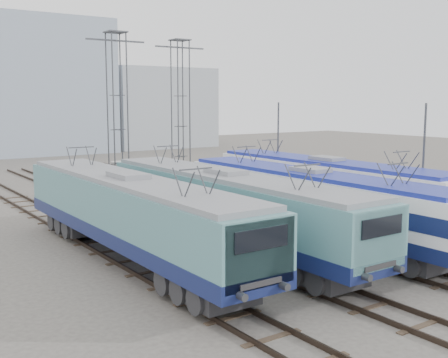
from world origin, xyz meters
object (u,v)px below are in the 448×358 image
(catenary_tower_east, at_px, (181,106))
(mast_front, at_px, (423,169))
(mast_mid, at_px, (278,152))
(locomotive_center_right, at_px, (312,199))
(locomotive_far_right, at_px, (328,183))
(locomotive_center_left, at_px, (229,205))
(catenary_tower_west, at_px, (117,107))
(locomotive_far_left, at_px, (131,212))
(mast_rear, at_px, (190,142))

(catenary_tower_east, distance_m, mast_front, 22.32)
(catenary_tower_east, relative_size, mast_mid, 1.71)
(locomotive_center_right, bearing_deg, locomotive_far_right, 36.65)
(locomotive_center_left, distance_m, catenary_tower_west, 18.02)
(catenary_tower_west, relative_size, catenary_tower_east, 1.00)
(locomotive_center_right, bearing_deg, mast_front, -15.85)
(locomotive_far_left, distance_m, catenary_tower_east, 23.05)
(locomotive_center_left, xyz_separation_m, locomotive_center_right, (4.50, -0.86, -0.02))
(mast_mid, bearing_deg, mast_rear, 90.00)
(mast_mid, distance_m, mast_rear, 12.00)
(locomotive_center_left, bearing_deg, locomotive_far_right, 15.44)
(locomotive_center_right, xyz_separation_m, catenary_tower_east, (4.25, 20.20, 4.38))
(locomotive_center_right, relative_size, catenary_tower_east, 1.47)
(locomotive_center_left, height_order, mast_rear, mast_rear)
(mast_rear, bearing_deg, mast_front, -90.00)
(catenary_tower_west, bearing_deg, locomotive_center_left, -97.40)
(locomotive_far_right, bearing_deg, locomotive_far_left, -173.63)
(mast_front, bearing_deg, catenary_tower_west, 113.27)
(locomotive_center_right, relative_size, locomotive_far_right, 1.00)
(locomotive_center_left, relative_size, locomotive_center_right, 1.04)
(catenary_tower_west, height_order, mast_front, catenary_tower_west)
(catenary_tower_east, distance_m, mast_mid, 10.69)
(catenary_tower_east, height_order, mast_mid, catenary_tower_east)
(locomotive_far_right, height_order, catenary_tower_east, catenary_tower_east)
(locomotive_far_left, height_order, catenary_tower_west, catenary_tower_west)
(locomotive_far_left, distance_m, locomotive_far_right, 13.58)
(catenary_tower_east, bearing_deg, catenary_tower_west, -162.90)
(catenary_tower_west, distance_m, mast_front, 22.00)
(locomotive_center_left, height_order, mast_mid, mast_mid)
(mast_front, bearing_deg, locomotive_center_left, 166.20)
(locomotive_center_left, distance_m, mast_mid, 14.36)
(catenary_tower_west, distance_m, mast_rear, 9.99)
(locomotive_center_right, distance_m, mast_front, 6.72)
(catenary_tower_east, bearing_deg, locomotive_far_right, -89.15)
(catenary_tower_west, bearing_deg, locomotive_far_left, -112.42)
(catenary_tower_west, bearing_deg, mast_rear, 24.94)
(mast_mid, bearing_deg, locomotive_center_right, -121.91)
(locomotive_far_right, height_order, mast_front, mast_front)
(mast_front, bearing_deg, catenary_tower_east, 95.45)
(locomotive_far_left, relative_size, catenary_tower_east, 1.55)
(locomotive_far_left, bearing_deg, locomotive_center_left, -12.26)
(locomotive_center_left, xyz_separation_m, catenary_tower_east, (8.75, 19.33, 4.36))
(locomotive_center_left, distance_m, mast_front, 11.24)
(mast_front, xyz_separation_m, mast_rear, (0.00, 24.00, 0.00))
(locomotive_far_left, bearing_deg, locomotive_center_right, -11.56)
(locomotive_far_left, height_order, catenary_tower_east, catenary_tower_east)
(locomotive_far_left, bearing_deg, catenary_tower_east, 54.18)
(locomotive_far_right, height_order, mast_mid, mast_mid)
(catenary_tower_east, relative_size, mast_front, 1.71)
(locomotive_far_left, bearing_deg, locomotive_far_right, 6.37)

